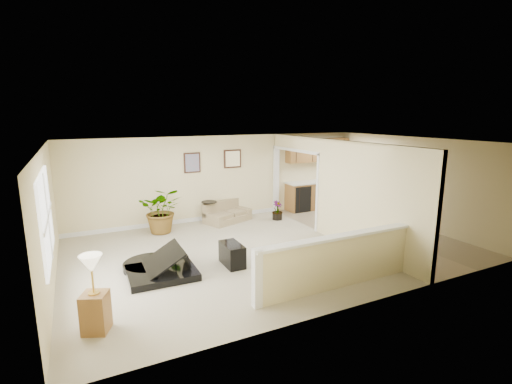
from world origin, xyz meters
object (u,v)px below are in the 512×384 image
piano_bench (232,254)px  piano (158,250)px  small_plant (277,212)px  accent_table (209,209)px  lamp_stand (94,300)px  palm_plant (162,210)px  loveseat (227,212)px

piano_bench → piano: bearing=171.2°
piano_bench → small_plant: small_plant is taller
accent_table → lamp_stand: size_ratio=0.55×
piano → palm_plant: bearing=77.2°
loveseat → piano_bench: bearing=-130.7°
piano → accent_table: piano is taller
accent_table → lamp_stand: bearing=-126.2°
piano_bench → loveseat: loveseat is taller
piano → small_plant: bearing=31.8°
accent_table → small_plant: bearing=-15.6°
piano → small_plant: (4.03, 2.37, -0.27)m
piano_bench → loveseat: size_ratio=0.44×
piano → palm_plant: palm_plant is taller
piano → piano_bench: bearing=-7.4°
piano → piano_bench: 1.52m
accent_table → lamp_stand: lamp_stand is taller
piano → lamp_stand: piano is taller
palm_plant → small_plant: (3.37, -0.26, -0.37)m
piano_bench → loveseat: (1.14, 3.11, 0.06)m
accent_table → palm_plant: palm_plant is taller
loveseat → palm_plant: 1.99m
small_plant → palm_plant: bearing=175.5°
piano_bench → small_plant: 3.64m
piano_bench → lamp_stand: bearing=-153.1°
palm_plant → small_plant: bearing=-4.5°
accent_table → palm_plant: size_ratio=0.47×
accent_table → palm_plant: (-1.41, -0.28, 0.20)m
palm_plant → accent_table: bearing=11.3°
piano_bench → accent_table: accent_table is taller
piano → loveseat: 3.89m
small_plant → lamp_stand: lamp_stand is taller
piano_bench → lamp_stand: lamp_stand is taller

